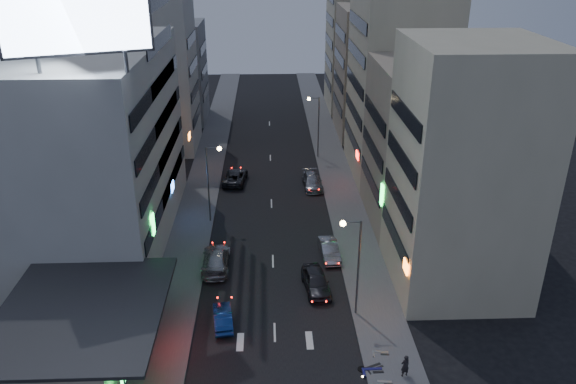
{
  "coord_description": "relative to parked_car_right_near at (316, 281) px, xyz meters",
  "views": [
    {
      "loc": [
        -0.27,
        -29.39,
        26.56
      ],
      "look_at": [
        1.45,
        16.42,
        5.72
      ],
      "focal_mm": 35.0,
      "sensor_mm": 36.0,
      "label": 1
    }
  ],
  "objects": [
    {
      "name": "sidewalk_right",
      "position": [
        4.5,
        20.62,
        -0.76
      ],
      "size": [
        4.0,
        120.0,
        0.12
      ],
      "primitive_type": "cube",
      "color": "#4C4C4F",
      "rests_on": "ground"
    },
    {
      "name": "ground",
      "position": [
        -3.5,
        -9.38,
        -0.82
      ],
      "size": [
        180.0,
        180.0,
        0.0
      ],
      "primitive_type": "plane",
      "color": "black",
      "rests_on": "ground"
    },
    {
      "name": "food_court",
      "position": [
        -17.4,
        -7.38,
        1.16
      ],
      "size": [
        11.0,
        13.0,
        3.88
      ],
      "color": "beige",
      "rests_on": "ground"
    },
    {
      "name": "far_right_b",
      "position": [
        12.5,
        54.62,
        11.18
      ],
      "size": [
        12.0,
        12.0,
        24.0
      ],
      "primitive_type": "cube",
      "color": "beige",
      "rests_on": "ground"
    },
    {
      "name": "street_lamp_left",
      "position": [
        -9.4,
        12.62,
        4.55
      ],
      "size": [
        1.6,
        0.44,
        8.02
      ],
      "color": "#595B60",
      "rests_on": "sidewalk_left"
    },
    {
      "name": "shophouse_near",
      "position": [
        11.5,
        1.12,
        9.18
      ],
      "size": [
        10.0,
        11.0,
        20.0
      ],
      "primitive_type": "cube",
      "color": "beige",
      "rests_on": "ground"
    },
    {
      "name": "road_car_blue",
      "position": [
        -7.37,
        -4.26,
        -0.18
      ],
      "size": [
        1.85,
        4.01,
        1.27
      ],
      "primitive_type": "imported",
      "rotation": [
        0.0,
        0.0,
        3.28
      ],
      "color": "navy",
      "rests_on": "ground"
    },
    {
      "name": "scooter_silver_a",
      "position": [
        4.11,
        -10.74,
        -0.2
      ],
      "size": [
        0.67,
        1.67,
        0.99
      ],
      "primitive_type": null,
      "rotation": [
        0.0,
        0.0,
        1.49
      ],
      "color": "#B8BAC0",
      "rests_on": "sidewalk_right"
    },
    {
      "name": "white_building",
      "position": [
        -20.5,
        10.62,
        8.18
      ],
      "size": [
        14.0,
        24.0,
        18.0
      ],
      "primitive_type": "cube",
      "color": "#B3B3AE",
      "rests_on": "ground"
    },
    {
      "name": "sidewalk_left",
      "position": [
        -11.5,
        20.62,
        -0.76
      ],
      "size": [
        4.0,
        120.0,
        0.12
      ],
      "primitive_type": "cube",
      "color": "#4C4C4F",
      "rests_on": "ground"
    },
    {
      "name": "far_left_b",
      "position": [
        -19.5,
        48.62,
        6.68
      ],
      "size": [
        12.0,
        10.0,
        15.0
      ],
      "primitive_type": "cube",
      "color": "gray",
      "rests_on": "ground"
    },
    {
      "name": "parked_car_left",
      "position": [
        -7.73,
        22.61,
        -0.08
      ],
      "size": [
        3.03,
        5.57,
        1.48
      ],
      "primitive_type": "imported",
      "rotation": [
        0.0,
        0.0,
        3.03
      ],
      "color": "#28292D",
      "rests_on": "ground"
    },
    {
      "name": "scooter_black_a",
      "position": [
        4.03,
        -11.29,
        -0.07
      ],
      "size": [
        1.38,
        2.15,
        1.25
      ],
      "primitive_type": null,
      "rotation": [
        0.0,
        0.0,
        1.94
      ],
      "color": "black",
      "rests_on": "sidewalk_right"
    },
    {
      "name": "road_car_silver",
      "position": [
        -8.5,
        3.77,
        0.02
      ],
      "size": [
        2.44,
        5.81,
        1.67
      ],
      "primitive_type": "imported",
      "rotation": [
        0.0,
        0.0,
        3.16
      ],
      "color": "gray",
      "rests_on": "ground"
    },
    {
      "name": "street_lamp_right_far",
      "position": [
        2.4,
        30.62,
        4.55
      ],
      "size": [
        1.6,
        0.44,
        8.02
      ],
      "color": "#595B60",
      "rests_on": "sidewalk_right"
    },
    {
      "name": "parked_car_right_mid",
      "position": [
        1.64,
        5.19,
        -0.1
      ],
      "size": [
        1.82,
        4.46,
        1.44
      ],
      "primitive_type": "imported",
      "rotation": [
        0.0,
        0.0,
        0.07
      ],
      "color": "#94959C",
      "rests_on": "ground"
    },
    {
      "name": "street_lamp_right_near",
      "position": [
        2.4,
        -3.38,
        4.55
      ],
      "size": [
        1.6,
        0.44,
        8.02
      ],
      "color": "#595B60",
      "rests_on": "sidewalk_right"
    },
    {
      "name": "scooter_blue",
      "position": [
        3.68,
        -9.49,
        -0.08
      ],
      "size": [
        0.73,
        2.05,
        1.24
      ],
      "primitive_type": null,
      "rotation": [
        0.0,
        0.0,
        1.6
      ],
      "color": "navy",
      "rests_on": "sidewalk_right"
    },
    {
      "name": "person",
      "position": [
        5.0,
        -10.32,
        0.13
      ],
      "size": [
        0.7,
        0.57,
        1.65
      ],
      "primitive_type": "imported",
      "rotation": [
        0.0,
        0.0,
        3.46
      ],
      "color": "black",
      "rests_on": "sidewalk_right"
    },
    {
      "name": "parked_car_right_far",
      "position": [
        1.31,
        20.89,
        -0.08
      ],
      "size": [
        2.38,
        5.2,
        1.48
      ],
      "primitive_type": "imported",
      "rotation": [
        0.0,
        0.0,
        0.06
      ],
      "color": "gray",
      "rests_on": "ground"
    },
    {
      "name": "parked_car_right_near",
      "position": [
        0.0,
        0.0,
        0.0
      ],
      "size": [
        2.51,
        5.01,
        1.64
      ],
      "primitive_type": "imported",
      "rotation": [
        0.0,
        0.0,
        0.12
      ],
      "color": "#2B2B30",
      "rests_on": "ground"
    },
    {
      "name": "far_right_a",
      "position": [
        12.0,
        40.62,
        8.18
      ],
      "size": [
        11.0,
        12.0,
        18.0
      ],
      "primitive_type": "cube",
      "color": "tan",
      "rests_on": "ground"
    },
    {
      "name": "shophouse_mid",
      "position": [
        12.0,
        12.62,
        7.18
      ],
      "size": [
        11.0,
        12.0,
        16.0
      ],
      "primitive_type": "cube",
      "color": "tan",
      "rests_on": "ground"
    },
    {
      "name": "shophouse_far",
      "position": [
        11.5,
        25.62,
        10.18
      ],
      "size": [
        10.0,
        14.0,
        22.0
      ],
      "primitive_type": "cube",
      "color": "beige",
      "rests_on": "ground"
    },
    {
      "name": "far_left_a",
      "position": [
        -19.0,
        35.62,
        9.18
      ],
      "size": [
        11.0,
        10.0,
        20.0
      ],
      "primitive_type": "cube",
      "color": "#B3B3AE",
      "rests_on": "ground"
    },
    {
      "name": "scooter_black_b",
      "position": [
        3.61,
        -8.99,
        -0.15
      ],
      "size": [
        1.25,
        1.89,
        1.1
      ],
      "primitive_type": null,
      "rotation": [
        0.0,
        0.0,
        1.97
      ],
      "color": "black",
      "rests_on": "sidewalk_right"
    },
    {
      "name": "billboard",
      "position": [
        -16.49,
        0.59,
        20.84
      ],
      "size": [
        9.52,
        3.75,
        6.2
      ],
      "rotation": [
        0.0,
        0.0,
        0.35
      ],
      "color": "#595B60",
      "rests_on": "white_building"
    },
    {
      "name": "scooter_silver_b",
      "position": [
        4.45,
        -7.9,
        -0.19
      ],
      "size": [
        0.73,
        1.72,
        1.02
      ],
      "primitive_type": null,
      "rotation": [
        0.0,
        0.0,
        1.46
      ],
      "color": "#A4A7AC",
      "rests_on": "sidewalk_right"
    }
  ]
}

